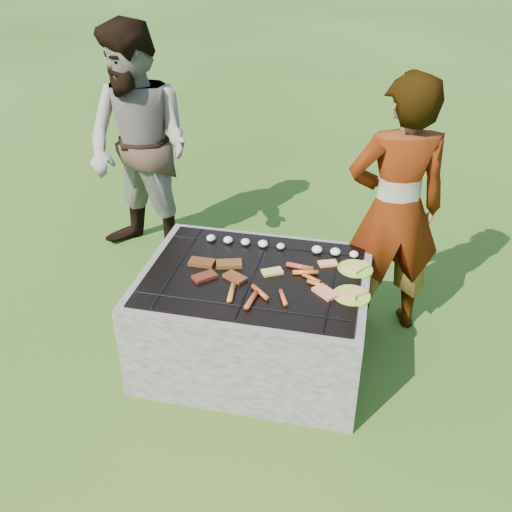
{
  "coord_description": "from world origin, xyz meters",
  "views": [
    {
      "loc": [
        0.61,
        -2.66,
        2.39
      ],
      "look_at": [
        0.0,
        0.05,
        0.7
      ],
      "focal_mm": 40.0,
      "sensor_mm": 36.0,
      "label": 1
    }
  ],
  "objects_px": {
    "fire_pit": "(254,320)",
    "plate_near": "(352,295)",
    "plate_far": "(355,269)",
    "bystander": "(140,149)",
    "cook": "(395,211)"
  },
  "relations": [
    {
      "from": "fire_pit",
      "to": "bystander",
      "type": "bearing_deg",
      "value": 136.77
    },
    {
      "from": "plate_near",
      "to": "bystander",
      "type": "bearing_deg",
      "value": 145.89
    },
    {
      "from": "plate_far",
      "to": "bystander",
      "type": "height_order",
      "value": "bystander"
    },
    {
      "from": "fire_pit",
      "to": "plate_near",
      "type": "distance_m",
      "value": 0.66
    },
    {
      "from": "fire_pit",
      "to": "bystander",
      "type": "xyz_separation_m",
      "value": [
        -1.09,
        1.03,
        0.61
      ]
    },
    {
      "from": "plate_far",
      "to": "plate_near",
      "type": "relative_size",
      "value": 0.92
    },
    {
      "from": "fire_pit",
      "to": "plate_far",
      "type": "distance_m",
      "value": 0.68
    },
    {
      "from": "fire_pit",
      "to": "cook",
      "type": "xyz_separation_m",
      "value": [
        0.75,
        0.53,
        0.55
      ]
    },
    {
      "from": "fire_pit",
      "to": "bystander",
      "type": "height_order",
      "value": "bystander"
    },
    {
      "from": "plate_far",
      "to": "bystander",
      "type": "distance_m",
      "value": 1.88
    },
    {
      "from": "plate_near",
      "to": "bystander",
      "type": "distance_m",
      "value": 2.02
    },
    {
      "from": "plate_near",
      "to": "cook",
      "type": "distance_m",
      "value": 0.69
    },
    {
      "from": "cook",
      "to": "bystander",
      "type": "height_order",
      "value": "bystander"
    },
    {
      "from": "plate_near",
      "to": "cook",
      "type": "bearing_deg",
      "value": 72.87
    },
    {
      "from": "fire_pit",
      "to": "plate_near",
      "type": "bearing_deg",
      "value": -9.41
    }
  ]
}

